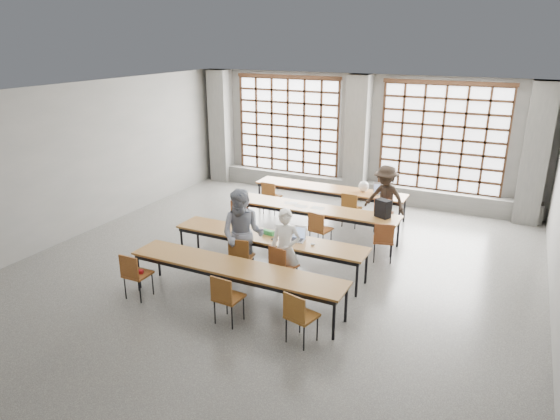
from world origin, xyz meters
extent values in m
plane|color=#484846|center=(0.00, 0.00, 0.00)|extent=(11.00, 11.00, 0.00)
plane|color=silver|center=(0.00, 0.00, 3.50)|extent=(11.00, 11.00, 0.00)
plane|color=slate|center=(0.00, 5.50, 1.75)|extent=(10.00, 0.00, 10.00)
plane|color=slate|center=(0.00, -5.50, 1.75)|extent=(10.00, 0.00, 10.00)
plane|color=slate|center=(-5.00, 0.00, 1.75)|extent=(0.00, 11.00, 11.00)
cube|color=#595956|center=(-4.50, 5.22, 1.75)|extent=(0.60, 0.55, 3.50)
cube|color=#595956|center=(0.00, 5.22, 1.75)|extent=(0.60, 0.55, 3.50)
cube|color=#595956|center=(4.50, 5.22, 1.75)|extent=(0.60, 0.55, 3.50)
cube|color=white|center=(-2.25, 5.48, 1.90)|extent=(3.20, 0.02, 2.80)
cube|color=black|center=(-2.25, 5.40, 1.90)|extent=(3.20, 0.05, 2.80)
cube|color=black|center=(-2.25, 5.40, 0.45)|extent=(3.32, 0.07, 0.10)
cube|color=black|center=(-2.25, 5.40, 3.35)|extent=(3.32, 0.07, 0.10)
cube|color=white|center=(2.25, 5.48, 1.90)|extent=(3.20, 0.02, 2.80)
cube|color=black|center=(2.25, 5.40, 1.90)|extent=(3.20, 0.05, 2.80)
cube|color=black|center=(2.25, 5.40, 0.45)|extent=(3.32, 0.07, 0.10)
cube|color=black|center=(2.25, 5.40, 3.35)|extent=(3.32, 0.07, 0.10)
cube|color=#595956|center=(0.00, 5.30, 0.25)|extent=(9.80, 0.35, 0.50)
cube|color=brown|center=(-0.18, 3.57, 0.71)|extent=(4.00, 0.70, 0.04)
cube|color=black|center=(-0.18, 3.57, 0.65)|extent=(3.90, 0.64, 0.08)
cylinder|color=black|center=(-2.10, 3.28, 0.34)|extent=(0.05, 0.05, 0.69)
cylinder|color=black|center=(-2.10, 3.86, 0.34)|extent=(0.05, 0.05, 0.69)
cylinder|color=black|center=(1.74, 3.28, 0.34)|extent=(0.05, 0.05, 0.69)
cylinder|color=black|center=(1.74, 3.86, 0.34)|extent=(0.05, 0.05, 0.69)
cube|color=brown|center=(0.05, 1.93, 0.71)|extent=(4.00, 0.70, 0.04)
cube|color=black|center=(0.05, 1.93, 0.65)|extent=(3.90, 0.64, 0.08)
cylinder|color=black|center=(-1.87, 1.64, 0.34)|extent=(0.05, 0.05, 0.69)
cylinder|color=black|center=(-1.87, 2.22, 0.34)|extent=(0.05, 0.05, 0.69)
cylinder|color=black|center=(1.97, 1.64, 0.34)|extent=(0.05, 0.05, 0.69)
cylinder|color=black|center=(1.97, 2.22, 0.34)|extent=(0.05, 0.05, 0.69)
cube|color=brown|center=(-0.08, -0.08, 0.71)|extent=(4.00, 0.70, 0.04)
cube|color=black|center=(-0.08, -0.08, 0.65)|extent=(3.90, 0.64, 0.08)
cylinder|color=black|center=(-2.00, -0.37, 0.34)|extent=(0.05, 0.05, 0.69)
cylinder|color=black|center=(-2.00, 0.21, 0.34)|extent=(0.05, 0.05, 0.69)
cylinder|color=black|center=(1.84, -0.37, 0.34)|extent=(0.05, 0.05, 0.69)
cylinder|color=black|center=(1.84, 0.21, 0.34)|extent=(0.05, 0.05, 0.69)
cube|color=brown|center=(0.02, -1.54, 0.71)|extent=(4.00, 0.70, 0.04)
cube|color=black|center=(0.02, -1.54, 0.65)|extent=(3.90, 0.64, 0.08)
cylinder|color=black|center=(-1.90, -1.83, 0.34)|extent=(0.05, 0.05, 0.69)
cylinder|color=black|center=(-1.90, -1.25, 0.34)|extent=(0.05, 0.05, 0.69)
cylinder|color=black|center=(1.94, -1.83, 0.34)|extent=(0.05, 0.05, 0.69)
cylinder|color=black|center=(1.94, -1.25, 0.34)|extent=(0.05, 0.05, 0.69)
cube|color=brown|center=(-1.58, 3.02, 0.45)|extent=(0.43, 0.43, 0.04)
cube|color=brown|center=(-1.59, 2.82, 0.68)|extent=(0.40, 0.04, 0.40)
cylinder|color=black|center=(-1.58, 3.02, 0.23)|extent=(0.02, 0.02, 0.45)
cube|color=brown|center=(0.62, 3.02, 0.45)|extent=(0.44, 0.44, 0.04)
cube|color=brown|center=(0.61, 2.82, 0.68)|extent=(0.40, 0.05, 0.40)
cylinder|color=black|center=(0.62, 3.02, 0.23)|extent=(0.02, 0.02, 0.45)
cube|color=maroon|center=(1.42, 3.02, 0.45)|extent=(0.44, 0.44, 0.04)
cube|color=maroon|center=(1.43, 2.82, 0.68)|extent=(0.40, 0.05, 0.40)
cylinder|color=black|center=(1.42, 3.02, 0.23)|extent=(0.02, 0.02, 0.45)
cube|color=brown|center=(-1.55, 1.38, 0.45)|extent=(0.49, 0.49, 0.04)
cube|color=brown|center=(-1.51, 1.19, 0.68)|extent=(0.40, 0.11, 0.40)
cylinder|color=black|center=(-1.55, 1.38, 0.23)|extent=(0.02, 0.02, 0.45)
cube|color=brown|center=(0.45, 1.38, 0.45)|extent=(0.49, 0.49, 0.04)
cube|color=brown|center=(0.41, 1.19, 0.68)|extent=(0.40, 0.11, 0.40)
cylinder|color=black|center=(0.45, 1.38, 0.23)|extent=(0.02, 0.02, 0.45)
cube|color=maroon|center=(1.85, 1.38, 0.45)|extent=(0.52, 0.52, 0.04)
cube|color=maroon|center=(1.90, 1.19, 0.68)|extent=(0.39, 0.13, 0.40)
cylinder|color=black|center=(1.85, 1.38, 0.23)|extent=(0.02, 0.02, 0.45)
cube|color=brown|center=(-0.38, -0.63, 0.45)|extent=(0.50, 0.50, 0.04)
cube|color=brown|center=(-0.34, -0.83, 0.68)|extent=(0.40, 0.12, 0.40)
cylinder|color=black|center=(-0.38, -0.63, 0.23)|extent=(0.02, 0.02, 0.45)
cube|color=brown|center=(0.52, -0.63, 0.45)|extent=(0.51, 0.51, 0.04)
cube|color=brown|center=(0.47, -0.83, 0.68)|extent=(0.40, 0.13, 0.40)
cylinder|color=black|center=(0.52, -0.63, 0.23)|extent=(0.02, 0.02, 0.45)
cube|color=brown|center=(-1.68, -2.09, 0.45)|extent=(0.42, 0.42, 0.04)
cube|color=brown|center=(-1.68, -2.29, 0.68)|extent=(0.40, 0.03, 0.40)
cylinder|color=black|center=(-1.68, -2.09, 0.23)|extent=(0.02, 0.02, 0.45)
cube|color=brown|center=(0.22, -2.09, 0.45)|extent=(0.44, 0.44, 0.04)
cube|color=brown|center=(0.21, -2.29, 0.68)|extent=(0.40, 0.05, 0.40)
cylinder|color=black|center=(0.22, -2.09, 0.23)|extent=(0.02, 0.02, 0.45)
cube|color=brown|center=(1.52, -2.09, 0.45)|extent=(0.51, 0.51, 0.04)
cube|color=brown|center=(1.47, -2.28, 0.68)|extent=(0.40, 0.13, 0.40)
cylinder|color=black|center=(1.52, -2.09, 0.23)|extent=(0.02, 0.02, 0.45)
imported|color=white|center=(0.52, -0.58, 0.77)|extent=(0.63, 0.48, 1.54)
imported|color=#172446|center=(-0.38, -0.58, 0.89)|extent=(0.99, 0.84, 1.79)
imported|color=black|center=(1.42, 3.07, 0.81)|extent=(1.16, 0.85, 1.62)
cube|color=#B2B1B6|center=(0.47, -0.03, 0.74)|extent=(0.39, 0.30, 0.02)
cube|color=black|center=(0.47, -0.04, 0.75)|extent=(0.32, 0.22, 0.00)
cube|color=#B2B1B6|center=(0.45, 0.11, 0.86)|extent=(0.37, 0.11, 0.26)
cube|color=#93B9FF|center=(0.45, 0.09, 0.83)|extent=(0.31, 0.09, 0.21)
cube|color=#B9B9BE|center=(1.17, 3.62, 0.74)|extent=(0.43, 0.37, 0.02)
cube|color=black|center=(1.17, 3.61, 0.75)|extent=(0.34, 0.28, 0.00)
cube|color=#B9B9BE|center=(1.12, 3.75, 0.86)|extent=(0.36, 0.19, 0.26)
cube|color=#829DE1|center=(1.12, 3.74, 0.83)|extent=(0.31, 0.16, 0.21)
ellipsoid|color=silver|center=(0.87, -0.10, 0.75)|extent=(0.10, 0.07, 0.04)
cube|color=green|center=(-0.13, 0.00, 0.78)|extent=(0.26, 0.12, 0.09)
cube|color=black|center=(0.10, -0.18, 0.74)|extent=(0.14, 0.07, 0.01)
cube|color=white|center=(-0.55, 1.98, 0.73)|extent=(0.34, 0.28, 0.00)
cube|color=silver|center=(-0.25, 1.88, 0.73)|extent=(0.32, 0.24, 0.00)
cube|color=silver|center=(0.15, 1.93, 0.73)|extent=(0.31, 0.23, 0.00)
cube|color=black|center=(1.65, 1.98, 0.93)|extent=(0.37, 0.31, 0.40)
ellipsoid|color=white|center=(0.72, 3.62, 0.87)|extent=(0.30, 0.25, 0.29)
cube|color=maroon|center=(-1.68, -2.09, 0.50)|extent=(0.22, 0.15, 0.06)
camera|label=1|loc=(4.12, -8.18, 4.47)|focal=32.00mm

